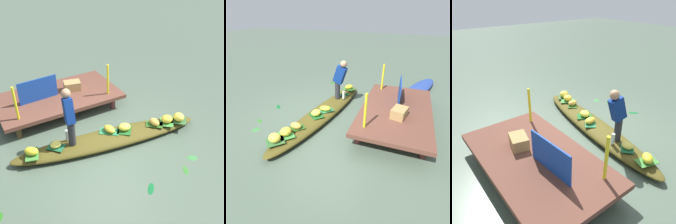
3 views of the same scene
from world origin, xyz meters
TOP-DOWN VIEW (x-y plane):
  - canal_water at (0.00, 0.00)m, footprint 40.00×40.00m
  - dock_platform at (-0.45, 1.99)m, footprint 3.20×1.80m
  - vendor_boat at (0.00, 0.00)m, footprint 4.46×1.37m
  - moored_boat at (-2.93, 2.60)m, footprint 2.82×1.53m
  - leaf_mat_0 at (1.71, -0.36)m, footprint 0.50×0.50m
  - banana_bunch_0 at (1.71, -0.36)m, footprint 0.34×0.35m
  - leaf_mat_1 at (0.38, -0.02)m, footprint 0.49×0.50m
  - banana_bunch_1 at (0.38, -0.02)m, footprint 0.32×0.28m
  - leaf_mat_2 at (1.10, -0.20)m, footprint 0.46×0.44m
  - banana_bunch_2 at (1.10, -0.20)m, footprint 0.21×0.29m
  - leaf_mat_3 at (-1.20, 0.20)m, footprint 0.43×0.43m
  - banana_bunch_3 at (-1.20, 0.20)m, footprint 0.29×0.26m
  - leaf_mat_4 at (1.42, -0.27)m, footprint 0.50×0.51m
  - banana_bunch_4 at (1.42, -0.27)m, footprint 0.29×0.26m
  - leaf_mat_5 at (0.05, 0.10)m, footprint 0.51×0.49m
  - banana_bunch_5 at (0.05, 0.10)m, footprint 0.24×0.35m
  - leaf_mat_6 at (-1.72, 0.24)m, footprint 0.37×0.48m
  - banana_bunch_6 at (-1.72, 0.24)m, footprint 0.36×0.35m
  - vendor_person at (-0.84, 0.21)m, footprint 0.24×0.46m
  - water_bottle at (-0.90, 0.32)m, footprint 0.08×0.08m
  - market_banner at (-0.95, 1.99)m, footprint 1.02×0.11m
  - railing_post_west at (-1.65, 1.39)m, footprint 0.06×0.06m
  - railing_post_east at (0.75, 1.39)m, footprint 0.06×0.06m
  - produce_crate at (0.01, 2.08)m, footprint 0.50×0.42m
  - drifting_plant_0 at (-0.03, -1.59)m, footprint 0.29×0.30m
  - drifting_plant_1 at (-2.65, -0.78)m, footprint 0.27×0.30m
  - drifting_plant_2 at (1.25, -1.35)m, footprint 0.27×0.24m
  - drifting_plant_3 at (0.88, -1.56)m, footprint 0.22×0.27m

SIDE VIEW (x-z plane):
  - canal_water at x=0.00m, z-range 0.00..0.00m
  - drifting_plant_0 at x=-0.03m, z-range 0.00..0.01m
  - drifting_plant_1 at x=-2.65m, z-range 0.00..0.01m
  - drifting_plant_2 at x=1.25m, z-range 0.00..0.01m
  - drifting_plant_3 at x=0.88m, z-range 0.00..0.01m
  - moored_boat at x=-2.93m, z-range 0.00..0.22m
  - vendor_boat at x=0.00m, z-range 0.00..0.23m
  - leaf_mat_0 at x=1.71m, z-range 0.23..0.24m
  - leaf_mat_1 at x=0.38m, z-range 0.23..0.24m
  - leaf_mat_2 at x=1.10m, z-range 0.23..0.24m
  - leaf_mat_3 at x=-1.20m, z-range 0.23..0.24m
  - leaf_mat_4 at x=1.42m, z-range 0.23..0.24m
  - leaf_mat_5 at x=0.05m, z-range 0.23..0.24m
  - leaf_mat_6 at x=-1.72m, z-range 0.23..0.24m
  - banana_bunch_5 at x=0.05m, z-range 0.23..0.37m
  - banana_bunch_3 at x=-1.20m, z-range 0.23..0.37m
  - banana_bunch_2 at x=1.10m, z-range 0.23..0.38m
  - banana_bunch_6 at x=-1.72m, z-range 0.23..0.39m
  - banana_bunch_1 at x=0.38m, z-range 0.23..0.39m
  - banana_bunch_4 at x=1.42m, z-range 0.23..0.41m
  - banana_bunch_0 at x=1.71m, z-range 0.23..0.43m
  - water_bottle at x=-0.90m, z-range 0.23..0.48m
  - dock_platform at x=-0.45m, z-range 0.15..0.57m
  - produce_crate at x=0.01m, z-range 0.42..0.66m
  - market_banner at x=-0.95m, z-range 0.42..1.01m
  - railing_post_west at x=-1.65m, z-range 0.42..1.25m
  - railing_post_east at x=0.75m, z-range 0.42..1.25m
  - vendor_person at x=-0.84m, z-range 0.31..1.54m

